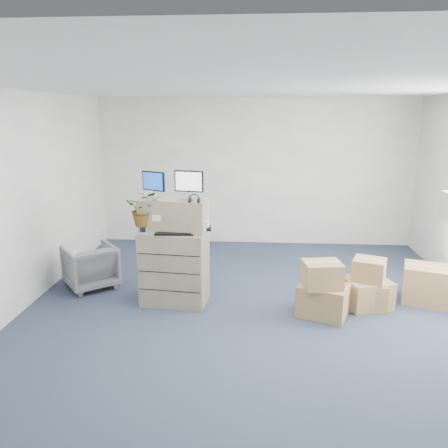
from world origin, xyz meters
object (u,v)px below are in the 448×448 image
(keyboard, at_px, (175,233))
(water_bottle, at_px, (183,222))
(monitor_right, at_px, (189,184))
(monitor_left, at_px, (153,183))
(office_chair, at_px, (90,264))
(filing_cabinet_lower, at_px, (175,267))
(potted_plant, at_px, (144,213))

(keyboard, relative_size, water_bottle, 2.02)
(monitor_right, xyz_separation_m, water_bottle, (-0.10, 0.06, -0.52))
(monitor_left, bearing_deg, water_bottle, 21.55)
(monitor_left, bearing_deg, office_chair, -171.98)
(monitor_right, bearing_deg, water_bottle, 162.24)
(monitor_left, bearing_deg, keyboard, -6.25)
(keyboard, bearing_deg, monitor_left, 144.12)
(filing_cabinet_lower, bearing_deg, monitor_right, 1.86)
(filing_cabinet_lower, xyz_separation_m, office_chair, (-1.34, 0.45, -0.15))
(potted_plant, height_order, office_chair, potted_plant)
(keyboard, xyz_separation_m, office_chair, (-1.38, 0.57, -0.67))
(water_bottle, bearing_deg, potted_plant, -168.98)
(monitor_left, distance_m, potted_plant, 0.41)
(water_bottle, relative_size, potted_plant, 0.49)
(office_chair, bearing_deg, potted_plant, 113.43)
(monitor_left, xyz_separation_m, keyboard, (0.30, -0.20, -0.61))
(monitor_right, xyz_separation_m, keyboard, (-0.18, -0.10, -0.63))
(water_bottle, xyz_separation_m, potted_plant, (-0.49, -0.09, 0.13))
(water_bottle, distance_m, office_chair, 1.70)
(filing_cabinet_lower, relative_size, potted_plant, 1.98)
(monitor_left, relative_size, water_bottle, 1.41)
(monitor_right, distance_m, keyboard, 0.66)
(monitor_left, distance_m, keyboard, 0.71)
(potted_plant, bearing_deg, water_bottle, 11.02)
(keyboard, bearing_deg, potted_plant, 168.49)
(water_bottle, xyz_separation_m, office_chair, (-1.46, 0.41, -0.78))
(office_chair, bearing_deg, water_bottle, 125.17)
(monitor_right, distance_m, potted_plant, 0.71)
(filing_cabinet_lower, xyz_separation_m, water_bottle, (0.12, 0.04, 0.62))
(filing_cabinet_lower, distance_m, monitor_right, 1.16)
(keyboard, bearing_deg, filing_cabinet_lower, 104.99)
(filing_cabinet_lower, height_order, monitor_right, monitor_right)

